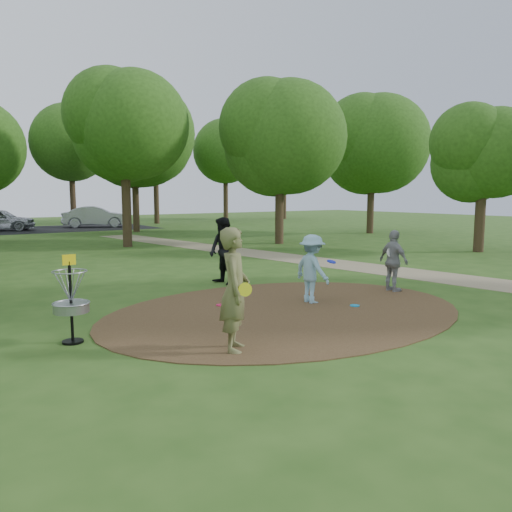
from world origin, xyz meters
TOP-DOWN VIEW (x-y plane):
  - ground at (0.00, 0.00)m, footprint 100.00×100.00m
  - dirt_clearing at (0.00, 0.00)m, footprint 8.40×8.40m
  - footpath at (6.50, 2.00)m, footprint 7.55×39.89m
  - parking_lot at (2.00, 30.00)m, footprint 14.00×8.00m
  - player_observer_with_disc at (-2.43, -1.68)m, footprint 0.83×0.89m
  - player_throwing_with_disc at (1.00, 0.33)m, footprint 1.01×1.05m
  - player_walking_with_disc at (0.56, 3.61)m, footprint 0.82×0.98m
  - player_waiting_with_disc at (3.65, 0.14)m, footprint 0.50×0.99m
  - disc_ground_blue at (1.54, -0.54)m, footprint 0.22×0.22m
  - disc_ground_red at (-0.94, 1.26)m, footprint 0.22×0.22m
  - car_right at (5.14, 30.04)m, footprint 5.15×3.39m
  - disc_golf_basket at (-4.50, 0.30)m, footprint 0.63×0.63m
  - tree_ring at (3.28, 10.38)m, footprint 37.83×45.97m

SIDE VIEW (x-z plane):
  - ground at x=0.00m, z-range 0.00..0.00m
  - parking_lot at x=2.00m, z-range 0.00..0.01m
  - footpath at x=6.50m, z-range 0.00..0.01m
  - dirt_clearing at x=0.00m, z-range 0.00..0.02m
  - disc_ground_blue at x=1.54m, z-range 0.02..0.04m
  - disc_ground_red at x=-0.94m, z-range 0.02..0.04m
  - car_right at x=5.14m, z-range 0.00..1.61m
  - player_throwing_with_disc at x=1.00m, z-range 0.00..1.62m
  - player_waiting_with_disc at x=3.65m, z-range 0.00..1.63m
  - disc_golf_basket at x=-4.50m, z-range 0.10..1.64m
  - player_walking_with_disc at x=0.56m, z-range 0.00..1.91m
  - player_observer_with_disc at x=-2.43m, z-range 0.00..2.03m
  - tree_ring at x=3.28m, z-range 0.43..10.31m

